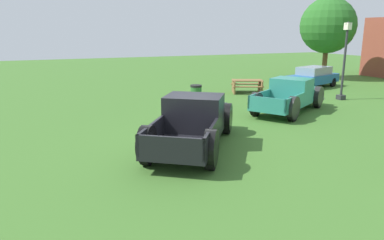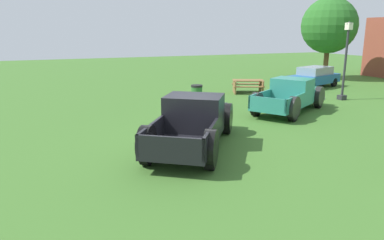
# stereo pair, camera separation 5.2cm
# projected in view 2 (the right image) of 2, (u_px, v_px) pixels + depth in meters

# --- Properties ---
(ground_plane) EXTENTS (80.00, 80.00, 0.00)m
(ground_plane) POSITION_uv_depth(u_px,v_px,m) (186.00, 143.00, 11.97)
(ground_plane) COLOR #3D6B28
(pickup_truck_foreground) EXTENTS (5.44, 4.58, 1.63)m
(pickup_truck_foreground) POSITION_uv_depth(u_px,v_px,m) (195.00, 121.00, 11.76)
(pickup_truck_foreground) COLOR black
(pickup_truck_foreground) RESTS_ON ground_plane
(pickup_truck_behind_left) EXTENTS (4.07, 5.14, 1.52)m
(pickup_truck_behind_left) POSITION_uv_depth(u_px,v_px,m) (292.00, 95.00, 16.74)
(pickup_truck_behind_left) COLOR #2D8475
(pickup_truck_behind_left) RESTS_ON ground_plane
(sedan_distant_a) EXTENTS (2.86, 4.34, 1.34)m
(sedan_distant_a) POSITION_uv_depth(u_px,v_px,m) (314.00, 77.00, 23.62)
(sedan_distant_a) COLOR #195699
(sedan_distant_a) RESTS_ON ground_plane
(lamp_post_near) EXTENTS (0.36, 0.36, 4.10)m
(lamp_post_near) POSITION_uv_depth(u_px,v_px,m) (346.00, 60.00, 19.08)
(lamp_post_near) COLOR #2D2D33
(lamp_post_near) RESTS_ON ground_plane
(picnic_table) EXTENTS (2.08, 2.24, 0.78)m
(picnic_table) POSITION_uv_depth(u_px,v_px,m) (248.00, 85.00, 21.61)
(picnic_table) COLOR olive
(picnic_table) RESTS_ON ground_plane
(trash_can) EXTENTS (0.59, 0.59, 0.95)m
(trash_can) POSITION_uv_depth(u_px,v_px,m) (197.00, 94.00, 18.47)
(trash_can) COLOR #2D6B2D
(trash_can) RESTS_ON ground_plane
(oak_tree_west) EXTENTS (4.10, 4.10, 6.05)m
(oak_tree_west) POSITION_uv_depth(u_px,v_px,m) (329.00, 26.00, 26.98)
(oak_tree_west) COLOR brown
(oak_tree_west) RESTS_ON ground_plane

